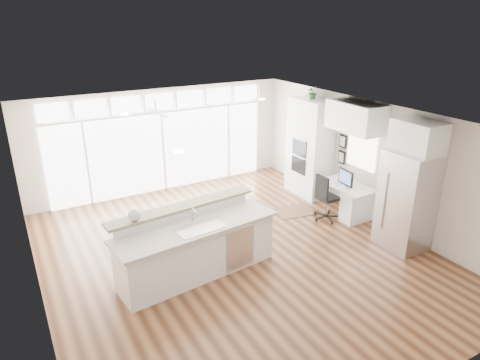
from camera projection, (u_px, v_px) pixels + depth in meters
floor at (236, 255)px, 8.46m from camera, size 7.00×8.00×0.02m
ceiling at (236, 121)px, 7.48m from camera, size 7.00×8.00×0.02m
wall_back at (161, 140)px, 11.21m from camera, size 7.00×0.04×2.70m
wall_front at (412, 313)px, 4.73m from camera, size 7.00×0.04×2.70m
wall_left at (31, 237)px, 6.35m from camera, size 0.04×8.00×2.70m
wall_right at (372, 162)px, 9.59m from camera, size 0.04×8.00×2.70m
glass_wall at (163, 152)px, 11.27m from camera, size 5.80×0.06×2.08m
transom_row at (160, 102)px, 10.78m from camera, size 5.90×0.06×0.40m
desk_window at (362, 150)px, 9.74m from camera, size 0.04×0.85×0.85m
ceiling_fan at (155, 108)px, 9.59m from camera, size 1.16×1.16×0.32m
recessed_lights at (230, 119)px, 7.65m from camera, size 3.40×3.00×0.02m
oven_cabinet at (310, 148)px, 10.93m from camera, size 0.64×1.20×2.50m
desk_nook at (346, 200)px, 10.01m from camera, size 0.72×1.30×0.76m
upper_cabinets at (356, 117)px, 9.32m from camera, size 0.64×1.30×0.64m
refrigerator at (406, 201)px, 8.44m from camera, size 0.76×0.90×2.00m
fridge_cabinet at (418, 137)px, 8.00m from camera, size 0.64×0.90×0.60m
framed_photos at (342, 149)px, 10.30m from camera, size 0.06×0.22×0.80m
kitchen_island at (197, 245)px, 7.63m from camera, size 3.11×1.45×1.19m
rug at (295, 211)px, 10.30m from camera, size 1.01×0.79×0.01m
office_chair at (328, 197)px, 9.73m from camera, size 0.58×0.54×1.09m
fishbowl at (135, 215)px, 7.16m from camera, size 0.23×0.23×0.22m
monitor at (346, 177)px, 9.76m from camera, size 0.12×0.49×0.40m
keyboard at (339, 186)px, 9.75m from camera, size 0.15×0.31×0.02m
potted_plant at (313, 94)px, 10.43m from camera, size 0.34×0.37×0.26m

